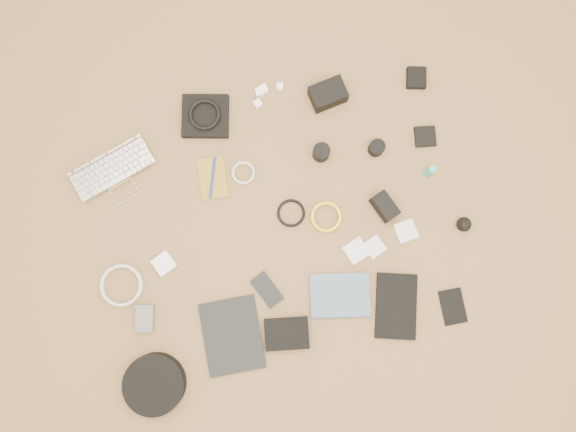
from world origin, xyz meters
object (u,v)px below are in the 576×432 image
object	(u,v)px
dslr_camera	(328,94)
headphone_case	(155,384)
laptop	(118,179)
tablet	(232,336)
phone	(267,290)
paperback	(341,318)

from	to	relation	value
dslr_camera	headphone_case	distance (m)	1.25
laptop	dslr_camera	xyz separation A→B (m)	(0.85, 0.09, 0.03)
dslr_camera	tablet	world-z (taller)	dslr_camera
tablet	phone	world-z (taller)	tablet
phone	paperback	xyz separation A→B (m)	(0.23, -0.17, 0.01)
laptop	dslr_camera	world-z (taller)	dslr_camera
laptop	headphone_case	world-z (taller)	headphone_case
laptop	headphone_case	distance (m)	0.77
laptop	phone	bearing A→B (deg)	-66.58
laptop	phone	world-z (taller)	laptop
paperback	phone	bearing A→B (deg)	67.48
paperback	laptop	bearing A→B (deg)	56.31
tablet	dslr_camera	bearing A→B (deg)	57.89
headphone_case	paperback	xyz separation A→B (m)	(0.72, 0.04, -0.02)
dslr_camera	headphone_case	xyz separation A→B (m)	(-0.91, -0.86, -0.01)
tablet	paperback	size ratio (longest dim) A/B	1.24
paperback	headphone_case	bearing A→B (deg)	107.19
laptop	tablet	xyz separation A→B (m)	(0.26, -0.68, -0.01)
laptop	headphone_case	xyz separation A→B (m)	(-0.05, -0.77, 0.02)
headphone_case	dslr_camera	bearing A→B (deg)	43.38
phone	tablet	bearing A→B (deg)	-164.18
paperback	dslr_camera	bearing A→B (deg)	1.07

